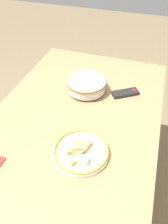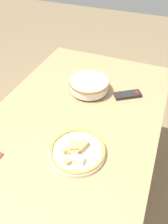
# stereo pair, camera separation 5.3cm
# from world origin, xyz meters

# --- Properties ---
(ground_plane) EXTENTS (8.00, 8.00, 0.00)m
(ground_plane) POSITION_xyz_m (0.00, 0.00, 0.00)
(ground_plane) COLOR #7F6B4C
(dining_table) EXTENTS (1.53, 0.86, 0.72)m
(dining_table) POSITION_xyz_m (0.00, 0.00, 0.64)
(dining_table) COLOR tan
(dining_table) RESTS_ON ground_plane
(noodle_bowl) EXTENTS (0.23, 0.23, 0.07)m
(noodle_bowl) POSITION_xyz_m (-0.32, -0.01, 0.76)
(noodle_bowl) COLOR silver
(noodle_bowl) RESTS_ON dining_table
(food_plate) EXTENTS (0.25, 0.25, 0.05)m
(food_plate) POSITION_xyz_m (0.12, 0.11, 0.74)
(food_plate) COLOR silver
(food_plate) RESTS_ON dining_table
(tv_remote) EXTENTS (0.13, 0.16, 0.02)m
(tv_remote) POSITION_xyz_m (-0.36, 0.22, 0.73)
(tv_remote) COLOR black
(tv_remote) RESTS_ON dining_table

